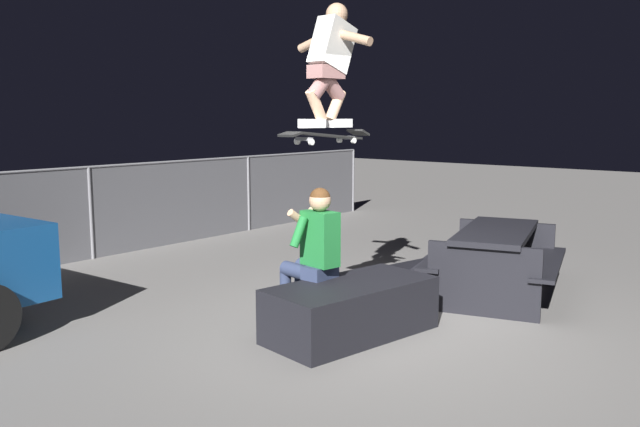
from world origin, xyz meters
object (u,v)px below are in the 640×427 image
(skater_airborne, at_px, (330,59))
(kicker_ramp, at_px, (442,276))
(ledge_box_main, at_px, (351,309))
(person_sitting_on_ledge, at_px, (312,250))
(picnic_table_back, at_px, (496,252))
(skateboard, at_px, (326,136))

(skater_airborne, xyz_separation_m, kicker_ramp, (2.08, -0.05, -2.40))
(ledge_box_main, bearing_deg, person_sitting_on_ledge, 92.99)
(kicker_ramp, distance_m, picnic_table_back, 0.93)
(ledge_box_main, xyz_separation_m, skateboard, (0.13, 0.40, 1.54))
(skateboard, xyz_separation_m, picnic_table_back, (1.89, -0.84, -1.28))
(person_sitting_on_ledge, relative_size, kicker_ramp, 1.19)
(ledge_box_main, relative_size, kicker_ramp, 1.41)
(kicker_ramp, height_order, picnic_table_back, picnic_table_back)
(ledge_box_main, relative_size, person_sitting_on_ledge, 1.18)
(ledge_box_main, relative_size, skateboard, 1.51)
(ledge_box_main, bearing_deg, skateboard, 71.57)
(skater_airborne, bearing_deg, skateboard, 175.31)
(person_sitting_on_ledge, bearing_deg, skater_airborne, -9.81)
(skater_airborne, height_order, picnic_table_back, skater_airborne)
(picnic_table_back, bearing_deg, skater_airborne, 155.66)
(skateboard, height_order, kicker_ramp, skateboard)
(kicker_ramp, bearing_deg, skateboard, 178.56)
(skateboard, distance_m, kicker_ramp, 2.74)
(person_sitting_on_ledge, height_order, skater_airborne, skater_airborne)
(person_sitting_on_ledge, height_order, kicker_ramp, person_sitting_on_ledge)
(ledge_box_main, distance_m, picnic_table_back, 2.09)
(kicker_ramp, relative_size, picnic_table_back, 0.55)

